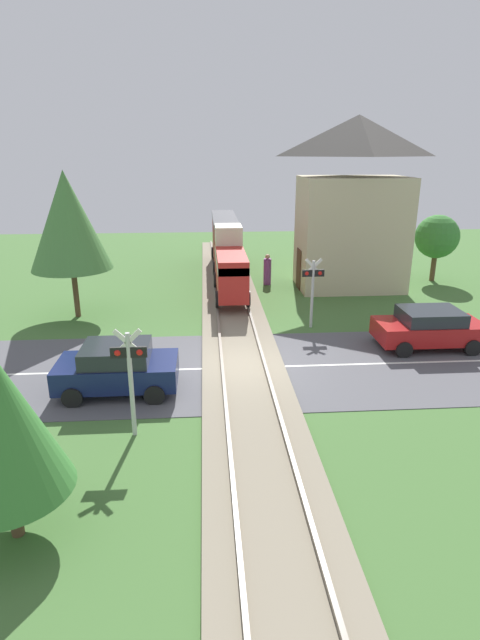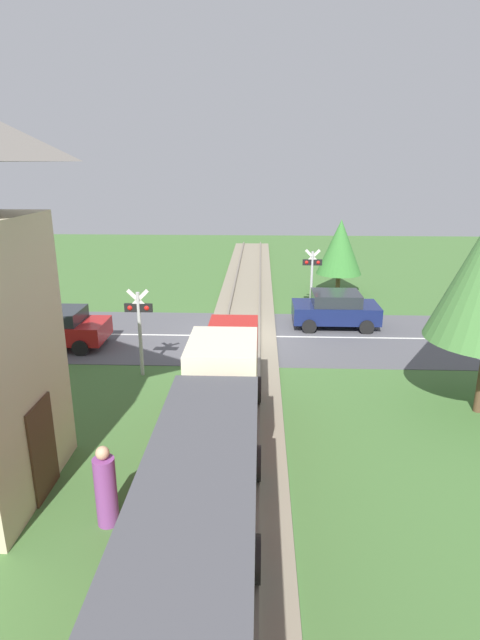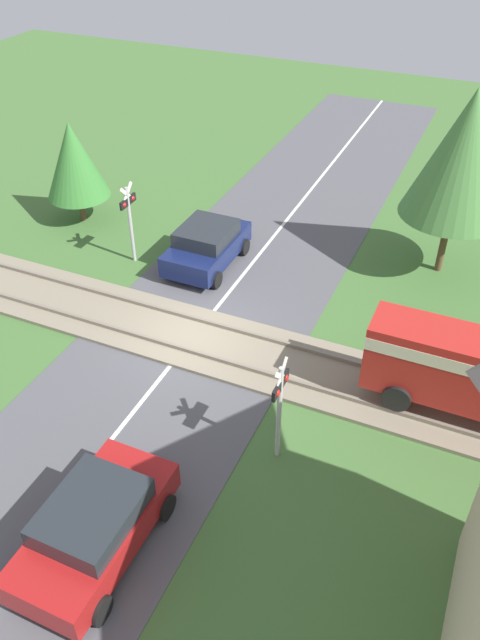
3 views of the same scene
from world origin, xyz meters
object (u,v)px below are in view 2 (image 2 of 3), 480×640
object	(u,v)px
crossing_signal_west_approach	(312,271)
pedestrian_by_station	(106,489)
car_near_crossing	(335,309)
car_far_side	(55,327)
crossing_signal_east_approach	(139,320)
train	(214,470)

from	to	relation	value
crossing_signal_west_approach	pedestrian_by_station	world-z (taller)	crossing_signal_west_approach
car_near_crossing	car_far_side	size ratio (longest dim) A/B	0.92
crossing_signal_east_approach	pedestrian_by_station	distance (m)	7.29
crossing_signal_west_approach	pedestrian_by_station	bearing A→B (deg)	70.51
crossing_signal_east_approach	car_near_crossing	bearing A→B (deg)	-142.71
crossing_signal_west_approach	car_near_crossing	bearing A→B (deg)	107.51
crossing_signal_east_approach	train	bearing A→B (deg)	111.40
train	car_near_crossing	bearing A→B (deg)	-106.36
car_far_side	crossing_signal_west_approach	world-z (taller)	crossing_signal_west_approach
train	crossing_signal_west_approach	bearing A→B (deg)	-101.16
pedestrian_by_station	train	bearing A→B (deg)	157.59
car_far_side	crossing_signal_west_approach	bearing A→B (deg)	-152.11
car_near_crossing	pedestrian_by_station	size ratio (longest dim) A/B	2.14
car_far_side	crossing_signal_east_approach	world-z (taller)	crossing_signal_east_approach
crossing_signal_east_approach	crossing_signal_west_approach	bearing A→B (deg)	-128.46
car_far_side	pedestrian_by_station	world-z (taller)	pedestrian_by_station
car_far_side	crossing_signal_east_approach	size ratio (longest dim) A/B	1.33
car_far_side	train	bearing A→B (deg)	123.77
train	car_near_crossing	world-z (taller)	train
car_far_side	crossing_signal_west_approach	xyz separation A→B (m)	(-10.22, -5.41, 1.11)
car_far_side	car_near_crossing	bearing A→B (deg)	-165.35
car_near_crossing	car_far_side	bearing A→B (deg)	14.65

